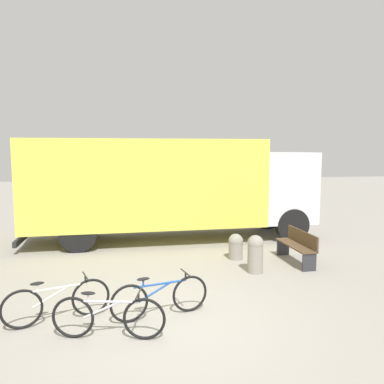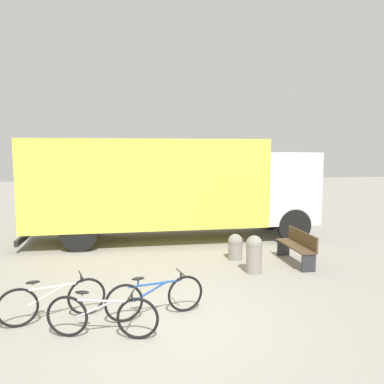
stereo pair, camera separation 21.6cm
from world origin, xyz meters
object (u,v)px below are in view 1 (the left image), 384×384
at_px(delivery_truck, 170,184).
at_px(park_bench, 298,245).
at_px(bicycle_near, 57,302).
at_px(bollard_far_bench, 236,246).
at_px(bollard_near_bench, 255,252).
at_px(bicycle_far, 160,297).
at_px(bicycle_middle, 108,317).

distance_m(delivery_truck, park_bench, 4.39).
height_order(bicycle_near, bollard_far_bench, bicycle_near).
xyz_separation_m(bollard_near_bench, bollard_far_bench, (-0.12, 1.13, -0.13)).
xyz_separation_m(bicycle_far, bollard_far_bench, (2.28, 3.05, -0.00)).
xyz_separation_m(delivery_truck, bollard_near_bench, (1.54, -3.60, -1.29)).
bearing_deg(park_bench, bollard_near_bench, 111.66).
height_order(delivery_truck, bollard_far_bench, delivery_truck).
relative_size(bollard_near_bench, bollard_far_bench, 1.33).
xyz_separation_m(bicycle_middle, bicycle_far, (0.84, 0.60, 0.00)).
relative_size(bicycle_near, bollard_far_bench, 2.52).
xyz_separation_m(park_bench, bicycle_far, (-3.73, -2.47, -0.10)).
distance_m(bicycle_near, bollard_far_bench, 4.94).
height_order(bicycle_near, bollard_near_bench, bollard_near_bench).
bearing_deg(bollard_far_bench, bicycle_near, -143.49).
bearing_deg(bollard_far_bench, park_bench, -21.80).
xyz_separation_m(bicycle_near, bollard_far_bench, (3.97, 2.94, -0.00)).
height_order(bicycle_near, bicycle_far, same).
distance_m(bicycle_near, bicycle_far, 1.69).
xyz_separation_m(bicycle_middle, bollard_far_bench, (3.12, 3.66, -0.00)).
height_order(park_bench, bicycle_middle, park_bench).
bearing_deg(bollard_near_bench, delivery_truck, 113.19).
distance_m(park_bench, bollard_far_bench, 1.57).
xyz_separation_m(delivery_truck, bicycle_far, (-0.86, -5.52, -1.42)).
height_order(bicycle_middle, bollard_near_bench, bollard_near_bench).
xyz_separation_m(delivery_truck, bicycle_middle, (-1.70, -6.12, -1.42)).
height_order(park_bench, bicycle_far, park_bench).
bearing_deg(bollard_near_bench, bicycle_middle, -142.12).
bearing_deg(bicycle_near, bicycle_middle, -56.88).
bearing_deg(bicycle_far, bicycle_near, 163.46).
bearing_deg(bollard_far_bench, bicycle_far, -126.72).
bearing_deg(bollard_near_bench, park_bench, 22.54).
bearing_deg(bicycle_near, bicycle_far, -20.38).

